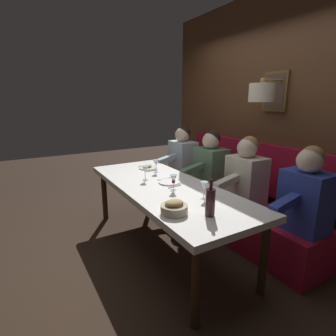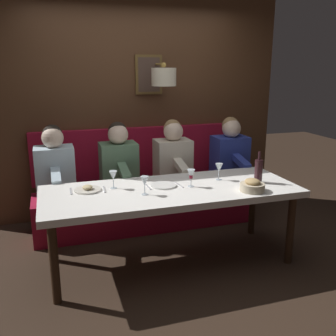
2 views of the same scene
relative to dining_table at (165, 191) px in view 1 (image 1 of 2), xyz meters
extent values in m
plane|color=#332319|center=(0.00, 0.00, -0.67)|extent=(12.00, 12.00, 0.00)
cube|color=white|center=(0.00, 0.00, 0.04)|extent=(0.90, 2.32, 0.06)
cylinder|color=#301E12|center=(-0.35, -1.06, -0.33)|extent=(0.07, 0.07, 0.68)
cylinder|color=#301E12|center=(-0.35, 1.06, -0.33)|extent=(0.07, 0.07, 0.68)
cylinder|color=#301E12|center=(0.35, -1.06, -0.33)|extent=(0.07, 0.07, 0.68)
cylinder|color=#301E12|center=(0.35, 1.06, -0.33)|extent=(0.07, 0.07, 0.68)
cube|color=maroon|center=(0.89, 0.00, -0.45)|extent=(0.52, 2.52, 0.45)
cube|color=#51331E|center=(1.48, 0.00, 0.78)|extent=(0.10, 3.72, 2.90)
cube|color=maroon|center=(1.39, 0.00, 0.10)|extent=(0.10, 2.52, 0.64)
cube|color=brown|center=(1.42, -0.18, 1.04)|extent=(0.04, 0.33, 0.46)
cube|color=#4C382D|center=(1.40, -0.18, 1.04)|extent=(0.01, 0.27, 0.40)
cylinder|color=#A37F38|center=(1.25, -0.26, 1.17)|extent=(0.35, 0.02, 0.02)
cylinder|color=beige|center=(1.08, -0.26, 1.03)|extent=(0.28, 0.28, 0.20)
sphere|color=#A37F38|center=(1.08, -0.26, 1.16)|extent=(0.06, 0.06, 0.06)
cube|color=#283893|center=(0.89, -1.03, 0.06)|extent=(0.30, 0.40, 0.56)
sphere|color=beige|center=(0.87, -1.03, 0.43)|extent=(0.22, 0.22, 0.22)
sphere|color=#937047|center=(0.90, -1.03, 0.47)|extent=(0.20, 0.20, 0.20)
cube|color=#283893|center=(0.60, -1.03, 0.10)|extent=(0.33, 0.09, 0.14)
cube|color=beige|center=(0.89, -0.31, 0.06)|extent=(0.30, 0.40, 0.56)
sphere|color=beige|center=(0.87, -0.31, 0.43)|extent=(0.22, 0.22, 0.22)
sphere|color=#937047|center=(0.90, -0.31, 0.47)|extent=(0.20, 0.20, 0.20)
cube|color=beige|center=(0.60, -0.31, 0.10)|extent=(0.33, 0.09, 0.14)
cube|color=#567A5B|center=(0.89, 0.32, 0.06)|extent=(0.30, 0.40, 0.56)
sphere|color=beige|center=(0.87, 0.32, 0.43)|extent=(0.22, 0.22, 0.22)
sphere|color=black|center=(0.90, 0.32, 0.47)|extent=(0.20, 0.20, 0.20)
cube|color=#567A5B|center=(0.60, 0.32, 0.10)|extent=(0.33, 0.09, 0.14)
cube|color=silver|center=(0.89, 0.99, 0.06)|extent=(0.30, 0.40, 0.56)
sphere|color=beige|center=(0.87, 0.99, 0.43)|extent=(0.22, 0.22, 0.22)
sphere|color=black|center=(0.90, 0.99, 0.47)|extent=(0.20, 0.20, 0.20)
cube|color=silver|center=(0.60, 0.99, 0.10)|extent=(0.33, 0.09, 0.14)
cylinder|color=white|center=(0.08, 0.05, 0.07)|extent=(0.24, 0.24, 0.01)
cube|color=silver|center=(0.06, -0.10, 0.07)|extent=(0.17, 0.04, 0.01)
cube|color=silver|center=(0.10, 0.19, 0.07)|extent=(0.18, 0.03, 0.01)
cylinder|color=silver|center=(0.16, 0.73, 0.07)|extent=(0.24, 0.24, 0.01)
ellipsoid|color=#D1BC84|center=(0.16, 0.73, 0.10)|extent=(0.11, 0.09, 0.04)
cube|color=silver|center=(0.14, 0.59, 0.07)|extent=(0.17, 0.02, 0.01)
cube|color=silver|center=(0.18, 0.88, 0.07)|extent=(0.18, 0.02, 0.01)
cylinder|color=silver|center=(0.12, -0.53, 0.07)|extent=(0.06, 0.06, 0.00)
cylinder|color=silver|center=(0.12, -0.53, 0.11)|extent=(0.01, 0.01, 0.07)
cone|color=silver|center=(0.12, -0.53, 0.19)|extent=(0.07, 0.07, 0.08)
cylinder|color=silver|center=(-0.10, 0.27, 0.07)|extent=(0.06, 0.06, 0.00)
cylinder|color=silver|center=(-0.10, 0.27, 0.11)|extent=(0.01, 0.01, 0.07)
cone|color=silver|center=(-0.10, 0.27, 0.19)|extent=(0.07, 0.07, 0.08)
cylinder|color=silver|center=(0.16, 0.50, 0.07)|extent=(0.06, 0.06, 0.00)
cylinder|color=silver|center=(0.16, 0.50, 0.11)|extent=(0.01, 0.01, 0.07)
cone|color=silver|center=(0.16, 0.50, 0.19)|extent=(0.07, 0.07, 0.08)
cylinder|color=silver|center=(-0.01, -0.19, 0.07)|extent=(0.06, 0.06, 0.00)
cylinder|color=silver|center=(-0.01, -0.19, 0.11)|extent=(0.01, 0.01, 0.07)
cone|color=silver|center=(-0.01, -0.19, 0.19)|extent=(0.07, 0.07, 0.08)
cylinder|color=maroon|center=(-0.01, -0.19, 0.16)|extent=(0.03, 0.03, 0.03)
cylinder|color=#33191E|center=(-0.08, -0.85, 0.18)|extent=(0.08, 0.08, 0.22)
cylinder|color=#33191E|center=(-0.08, -0.85, 0.33)|extent=(0.03, 0.03, 0.08)
cylinder|color=beige|center=(-0.29, -0.67, 0.10)|extent=(0.22, 0.22, 0.07)
ellipsoid|color=tan|center=(-0.29, -0.67, 0.15)|extent=(0.15, 0.13, 0.06)
camera|label=1|loc=(-1.33, -2.35, 0.95)|focal=28.39mm
camera|label=2|loc=(-3.13, 1.02, 1.14)|focal=40.58mm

